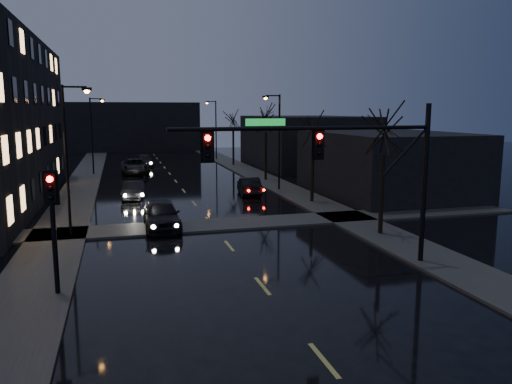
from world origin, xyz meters
TOP-DOWN VIEW (x-y plane):
  - sidewalk_left at (-8.50, 35.00)m, footprint 3.00×140.00m
  - sidewalk_right at (8.50, 35.00)m, footprint 3.00×140.00m
  - sidewalk_cross at (0.00, 18.50)m, footprint 40.00×3.00m
  - commercial_right_near at (15.50, 26.00)m, footprint 10.00×14.00m
  - commercial_right_far at (17.00, 48.00)m, footprint 12.00×18.00m
  - far_block at (-3.00, 78.00)m, footprint 22.00×10.00m
  - signal_mast at (3.85, 9.00)m, footprint 11.11×0.41m
  - signal_pole_left at (-7.50, 8.99)m, footprint 0.35×0.41m
  - tree_near at (8.40, 14.00)m, footprint 3.52×3.52m
  - tree_mid_a at (8.40, 24.00)m, footprint 3.30×3.30m
  - tree_mid_b at (8.40, 36.00)m, footprint 3.74×3.74m
  - tree_far at (8.40, 50.00)m, footprint 3.43×3.43m
  - streetlight_l_near at (-7.58, 18.00)m, footprint 1.53×0.28m
  - streetlight_l_far at (-7.58, 45.00)m, footprint 1.53×0.28m
  - streetlight_r_mid at (7.58, 30.00)m, footprint 1.53×0.28m
  - streetlight_r_far at (7.58, 58.00)m, footprint 1.53×0.28m
  - oncoming_car_a at (-2.95, 18.61)m, footprint 1.99×4.90m
  - oncoming_car_b at (-4.24, 29.12)m, footprint 1.92×4.19m
  - oncoming_car_c at (-3.60, 44.73)m, footprint 2.83×5.92m
  - oncoming_car_d at (-2.21, 51.56)m, footprint 2.08×4.83m
  - lead_car at (4.81, 28.57)m, footprint 2.01×4.47m

SIDE VIEW (x-z plane):
  - sidewalk_left at x=-8.50m, z-range 0.00..0.12m
  - sidewalk_right at x=8.50m, z-range 0.00..0.12m
  - sidewalk_cross at x=0.00m, z-range 0.00..0.12m
  - oncoming_car_b at x=-4.24m, z-range 0.00..1.33m
  - oncoming_car_d at x=-2.21m, z-range 0.00..1.39m
  - lead_car at x=4.81m, z-range 0.00..1.42m
  - oncoming_car_c at x=-3.60m, z-range 0.00..1.63m
  - oncoming_car_a at x=-2.95m, z-range 0.00..1.67m
  - commercial_right_near at x=15.50m, z-range 0.00..5.00m
  - commercial_right_far at x=17.00m, z-range 0.00..6.00m
  - signal_pole_left at x=-7.50m, z-range 0.75..5.27m
  - far_block at x=-3.00m, z-range 0.00..8.00m
  - streetlight_l_near at x=-7.58m, z-range 0.77..8.77m
  - streetlight_l_far at x=-7.58m, z-range 0.77..8.77m
  - streetlight_r_mid at x=7.58m, z-range 0.77..8.77m
  - streetlight_r_far at x=7.58m, z-range 0.77..8.77m
  - signal_mast at x=3.85m, z-range 1.37..8.37m
  - tree_mid_a at x=8.40m, z-range 2.04..9.61m
  - tree_far at x=8.40m, z-range 2.12..10.00m
  - tree_near at x=8.40m, z-range 2.18..10.26m
  - tree_mid_b at x=8.40m, z-range 2.32..10.90m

